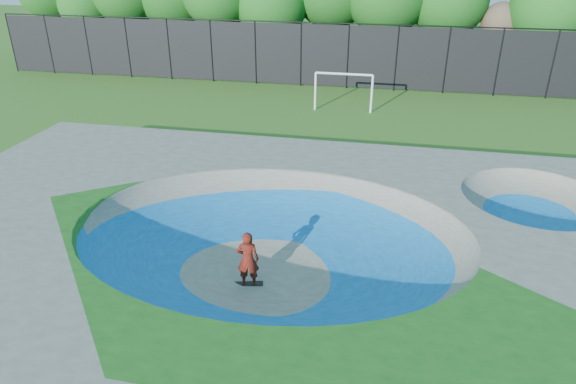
% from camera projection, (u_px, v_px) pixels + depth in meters
% --- Properties ---
extents(ground, '(120.00, 120.00, 0.00)m').
position_uv_depth(ground, '(272.00, 272.00, 14.62)').
color(ground, '#305B19').
rests_on(ground, ground).
extents(skate_deck, '(22.00, 14.00, 1.50)m').
position_uv_depth(skate_deck, '(271.00, 250.00, 14.29)').
color(skate_deck, gray).
rests_on(skate_deck, ground).
extents(skater, '(0.67, 0.50, 1.66)m').
position_uv_depth(skater, '(248.00, 260.00, 13.71)').
color(skater, '#AF220E').
rests_on(skater, ground).
extents(skateboard, '(0.81, 0.41, 0.05)m').
position_uv_depth(skateboard, '(249.00, 284.00, 14.06)').
color(skateboard, black).
rests_on(skateboard, ground).
extents(soccer_goal, '(3.22, 0.12, 2.13)m').
position_uv_depth(soccer_goal, '(344.00, 85.00, 27.97)').
color(soccer_goal, white).
rests_on(soccer_goal, ground).
extents(fence, '(48.09, 0.09, 4.04)m').
position_uv_depth(fence, '(348.00, 55.00, 32.19)').
color(fence, black).
rests_on(fence, ground).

